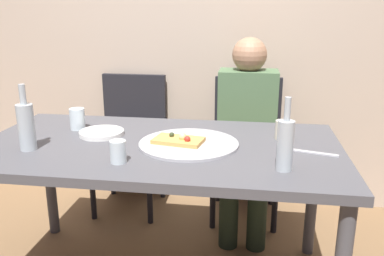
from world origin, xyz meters
The scene contains 14 objects.
back_wall centered at (0.00, 1.06, 1.30)m, with size 6.00×0.10×2.60m, color #BCA893.
dining_table centered at (0.00, 0.00, 0.66)m, with size 1.65×0.87×0.74m.
pizza_tray centered at (0.14, 0.00, 0.74)m, with size 0.45×0.45×0.01m, color #ADADB2.
pizza_slice_last centered at (0.10, -0.01, 0.76)m, with size 0.24×0.17×0.05m.
wine_bottle centered at (0.54, -0.24, 0.84)m, with size 0.06×0.06×0.28m.
beer_bottle centered at (-0.54, -0.16, 0.85)m, with size 0.07×0.07×0.29m.
tumbler_near centered at (-0.46, 0.17, 0.79)m, with size 0.08×0.08×0.11m, color silver.
tumbler_far centered at (-0.10, -0.26, 0.78)m, with size 0.07×0.07×0.09m, color silver.
wine_glass centered at (0.56, 0.15, 0.78)m, with size 0.07×0.07×0.09m, color beige.
plate_stack centered at (-0.30, 0.09, 0.75)m, with size 0.22×0.22×0.02m, color white.
table_knife centered at (0.68, -0.03, 0.74)m, with size 0.22×0.02×0.01m, color #B7B7BC.
chair_left centered at (-0.39, 0.84, 0.51)m, with size 0.44×0.44×0.90m.
chair_right centered at (0.39, 0.84, 0.51)m, with size 0.44×0.44×0.90m.
guest_in_sweater centered at (0.39, 0.68, 0.64)m, with size 0.36×0.56×1.17m.
Camera 1 is at (0.41, -1.72, 1.33)m, focal length 37.95 mm.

